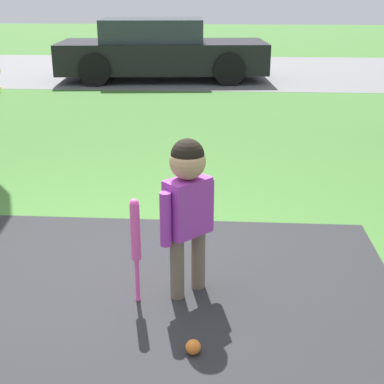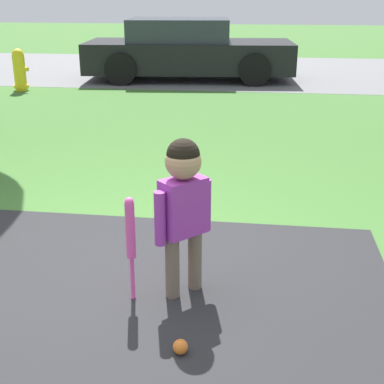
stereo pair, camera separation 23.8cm
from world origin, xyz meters
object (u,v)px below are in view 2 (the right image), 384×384
Objects in this scene: baseball_bat at (131,235)px; child at (183,196)px; sports_ball at (180,347)px; fire_hydrant at (20,70)px; parked_car at (187,50)px.

child is at bearing 23.11° from baseball_bat.
fire_hydrant is at bearing 119.78° from sports_ball.
child is at bearing 96.84° from sports_ball.
baseball_bat reaches higher than sports_ball.
parked_car is at bearing 98.01° from sports_ball.
sports_ball is 8.99m from fire_hydrant.
baseball_bat is 8.36× the size of sports_ball.
fire_hydrant is 3.66m from parked_car.
child reaches higher than fire_hydrant.
child is 1.48× the size of baseball_bat.
sports_ball is at bearing -60.22° from fire_hydrant.
parked_car reaches higher than child.
fire_hydrant reaches higher than sports_ball.
child is 12.38× the size of sports_ball.
child is at bearing -58.50° from fire_hydrant.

